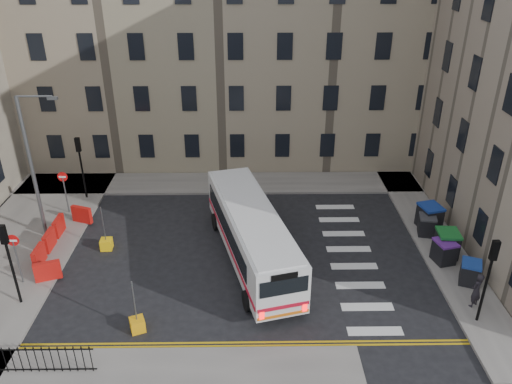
{
  "coord_description": "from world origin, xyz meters",
  "views": [
    {
      "loc": [
        -1.37,
        -22.4,
        15.13
      ],
      "look_at": [
        -1.05,
        1.46,
        3.0
      ],
      "focal_mm": 35.0,
      "sensor_mm": 36.0,
      "label": 1
    }
  ],
  "objects_px": {
    "streetlamp": "(31,166)",
    "bollard_chevron": "(137,325)",
    "wheelie_bin_b": "(444,251)",
    "pedestrian": "(476,290)",
    "bollard_yellow": "(106,244)",
    "wheelie_bin_d": "(427,225)",
    "wheelie_bin_a": "(470,272)",
    "wheelie_bin_c": "(447,243)",
    "wheelie_bin_e": "(429,217)",
    "bus": "(251,232)"
  },
  "relations": [
    {
      "from": "bollard_chevron",
      "to": "wheelie_bin_e",
      "type": "bearing_deg",
      "value": 28.27
    },
    {
      "from": "wheelie_bin_d",
      "to": "pedestrian",
      "type": "xyz_separation_m",
      "value": [
        0.2,
        -6.24,
        0.28
      ]
    },
    {
      "from": "streetlamp",
      "to": "wheelie_bin_c",
      "type": "height_order",
      "value": "streetlamp"
    },
    {
      "from": "bollard_chevron",
      "to": "bollard_yellow",
      "type": "bearing_deg",
      "value": 114.79
    },
    {
      "from": "wheelie_bin_c",
      "to": "wheelie_bin_e",
      "type": "xyz_separation_m",
      "value": [
        -0.0,
        2.81,
        0.01
      ]
    },
    {
      "from": "wheelie_bin_b",
      "to": "pedestrian",
      "type": "xyz_separation_m",
      "value": [
        0.18,
        -3.52,
        0.25
      ]
    },
    {
      "from": "streetlamp",
      "to": "bollard_yellow",
      "type": "xyz_separation_m",
      "value": [
        3.79,
        -1.39,
        -4.04
      ]
    },
    {
      "from": "wheelie_bin_a",
      "to": "wheelie_bin_c",
      "type": "bearing_deg",
      "value": 119.98
    },
    {
      "from": "wheelie_bin_b",
      "to": "streetlamp",
      "type": "bearing_deg",
      "value": 158.01
    },
    {
      "from": "streetlamp",
      "to": "bollard_yellow",
      "type": "distance_m",
      "value": 5.71
    },
    {
      "from": "streetlamp",
      "to": "bollard_chevron",
      "type": "bearing_deg",
      "value": -49.13
    },
    {
      "from": "wheelie_bin_b",
      "to": "wheelie_bin_d",
      "type": "bearing_deg",
      "value": 76.45
    },
    {
      "from": "wheelie_bin_c",
      "to": "wheelie_bin_d",
      "type": "xyz_separation_m",
      "value": [
        -0.36,
        2.11,
        -0.13
      ]
    },
    {
      "from": "bus",
      "to": "bollard_yellow",
      "type": "relative_size",
      "value": 18.22
    },
    {
      "from": "wheelie_bin_d",
      "to": "wheelie_bin_e",
      "type": "relative_size",
      "value": 0.79
    },
    {
      "from": "wheelie_bin_d",
      "to": "wheelie_bin_e",
      "type": "bearing_deg",
      "value": 74.99
    },
    {
      "from": "wheelie_bin_b",
      "to": "bollard_yellow",
      "type": "distance_m",
      "value": 17.92
    },
    {
      "from": "wheelie_bin_a",
      "to": "wheelie_bin_e",
      "type": "bearing_deg",
      "value": 116.13
    },
    {
      "from": "pedestrian",
      "to": "wheelie_bin_d",
      "type": "bearing_deg",
      "value": -124.42
    },
    {
      "from": "streetlamp",
      "to": "pedestrian",
      "type": "xyz_separation_m",
      "value": [
        21.8,
        -6.54,
        -3.33
      ]
    },
    {
      "from": "wheelie_bin_a",
      "to": "wheelie_bin_d",
      "type": "xyz_separation_m",
      "value": [
        -0.66,
        4.5,
        0.0
      ]
    },
    {
      "from": "bollard_chevron",
      "to": "wheelie_bin_a",
      "type": "bearing_deg",
      "value": 10.9
    },
    {
      "from": "wheelie_bin_d",
      "to": "wheelie_bin_e",
      "type": "distance_m",
      "value": 0.8
    },
    {
      "from": "bus",
      "to": "wheelie_bin_c",
      "type": "xyz_separation_m",
      "value": [
        10.28,
        0.1,
        -0.82
      ]
    },
    {
      "from": "wheelie_bin_b",
      "to": "pedestrian",
      "type": "distance_m",
      "value": 3.53
    },
    {
      "from": "wheelie_bin_d",
      "to": "bollard_yellow",
      "type": "bearing_deg",
      "value": -164.44
    },
    {
      "from": "streetlamp",
      "to": "wheelie_bin_e",
      "type": "bearing_deg",
      "value": 1.03
    },
    {
      "from": "wheelie_bin_a",
      "to": "wheelie_bin_c",
      "type": "distance_m",
      "value": 2.41
    },
    {
      "from": "streetlamp",
      "to": "wheelie_bin_e",
      "type": "relative_size",
      "value": 5.32
    },
    {
      "from": "wheelie_bin_c",
      "to": "bollard_yellow",
      "type": "xyz_separation_m",
      "value": [
        -18.18,
        1.02,
        -0.56
      ]
    },
    {
      "from": "wheelie_bin_b",
      "to": "pedestrian",
      "type": "relative_size",
      "value": 0.75
    },
    {
      "from": "wheelie_bin_d",
      "to": "pedestrian",
      "type": "distance_m",
      "value": 6.25
    },
    {
      "from": "wheelie_bin_c",
      "to": "wheelie_bin_d",
      "type": "bearing_deg",
      "value": 103.83
    },
    {
      "from": "wheelie_bin_a",
      "to": "bollard_chevron",
      "type": "bearing_deg",
      "value": -146.32
    },
    {
      "from": "bus",
      "to": "bollard_yellow",
      "type": "height_order",
      "value": "bus"
    },
    {
      "from": "streetlamp",
      "to": "bollard_chevron",
      "type": "height_order",
      "value": "streetlamp"
    },
    {
      "from": "streetlamp",
      "to": "wheelie_bin_d",
      "type": "bearing_deg",
      "value": -0.81
    },
    {
      "from": "wheelie_bin_d",
      "to": "pedestrian",
      "type": "bearing_deg",
      "value": -76.09
    },
    {
      "from": "wheelie_bin_e",
      "to": "wheelie_bin_b",
      "type": "bearing_deg",
      "value": -109.84
    },
    {
      "from": "wheelie_bin_a",
      "to": "bollard_chevron",
      "type": "relative_size",
      "value": 2.18
    },
    {
      "from": "bollard_yellow",
      "to": "wheelie_bin_a",
      "type": "bearing_deg",
      "value": -10.46
    },
    {
      "from": "wheelie_bin_e",
      "to": "bollard_yellow",
      "type": "height_order",
      "value": "wheelie_bin_e"
    },
    {
      "from": "bollard_yellow",
      "to": "bollard_chevron",
      "type": "bearing_deg",
      "value": -65.21
    },
    {
      "from": "wheelie_bin_c",
      "to": "bollard_yellow",
      "type": "height_order",
      "value": "wheelie_bin_c"
    },
    {
      "from": "wheelie_bin_d",
      "to": "pedestrian",
      "type": "height_order",
      "value": "pedestrian"
    },
    {
      "from": "wheelie_bin_e",
      "to": "wheelie_bin_d",
      "type": "bearing_deg",
      "value": -131.32
    },
    {
      "from": "wheelie_bin_b",
      "to": "wheelie_bin_e",
      "type": "distance_m",
      "value": 3.44
    },
    {
      "from": "wheelie_bin_a",
      "to": "wheelie_bin_e",
      "type": "height_order",
      "value": "wheelie_bin_e"
    },
    {
      "from": "wheelie_bin_d",
      "to": "bus",
      "type": "bearing_deg",
      "value": -155.38
    },
    {
      "from": "wheelie_bin_b",
      "to": "bollard_yellow",
      "type": "relative_size",
      "value": 2.16
    }
  ]
}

